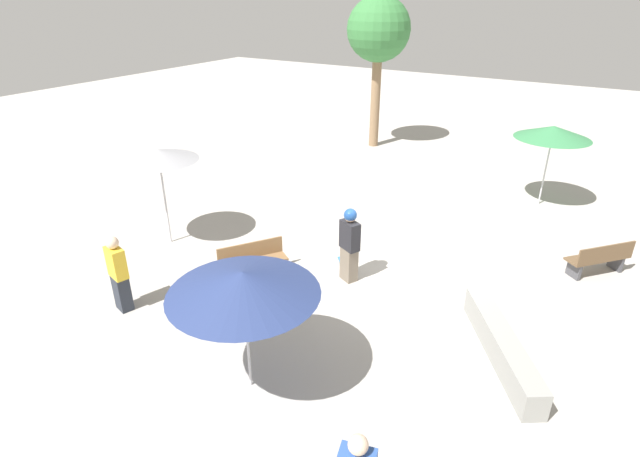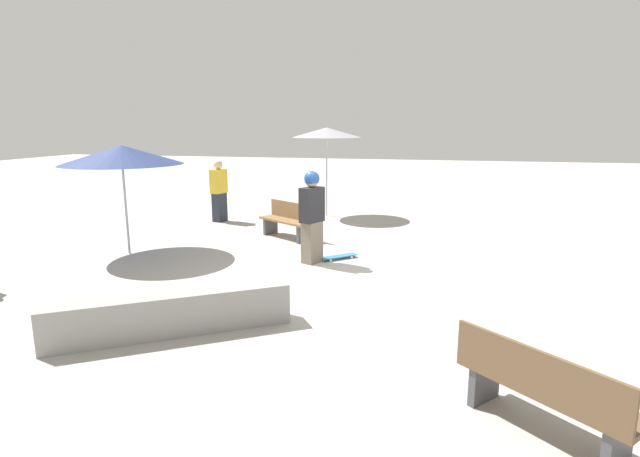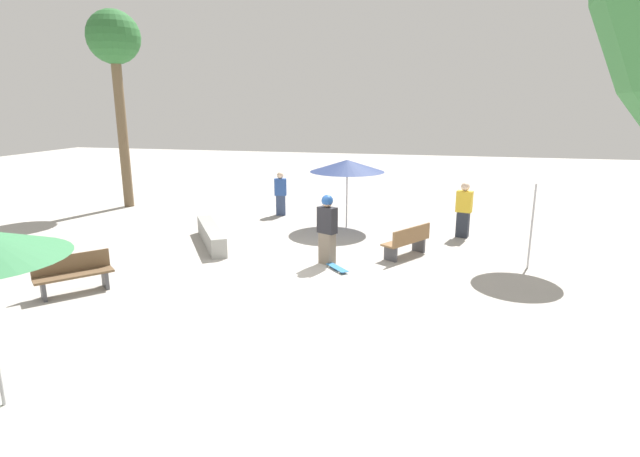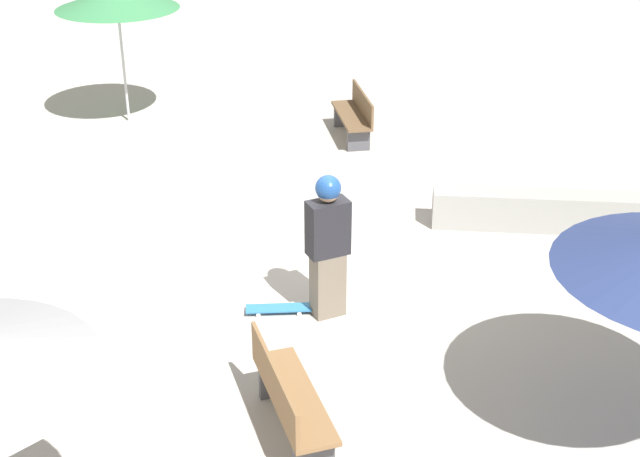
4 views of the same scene
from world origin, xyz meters
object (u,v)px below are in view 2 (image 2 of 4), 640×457
Objects in this scene: skater_main at (312,214)px; concrete_ledge at (171,314)px; shade_umbrella_navy at (122,155)px; bystander_watching at (219,191)px; bench_far at (542,390)px; shade_umbrella_grey at (327,133)px; skateboard at (339,256)px; bench_near at (288,220)px.

skater_main reaches higher than concrete_ledge.
bystander_watching is at bearing -95.91° from shade_umbrella_navy.
bench_far is at bearing -125.73° from bystander_watching.
skater_main is 0.74× the size of shade_umbrella_navy.
concrete_ledge is at bearing 130.20° from shade_umbrella_navy.
bench_far is at bearing 112.38° from shade_umbrella_grey.
skateboard is 0.46× the size of bench_near.
skateboard is 5.42m from shade_umbrella_grey.
shade_umbrella_grey is at bearing -45.82° from bystander_watching.
bench_near is 0.61× the size of shade_umbrella_grey.
bench_far is 8.84m from shade_umbrella_navy.
concrete_ledge is (1.44, 4.10, 0.22)m from skateboard.
skater_main is at bearing -119.48° from bystander_watching.
concrete_ledge is 4.95m from shade_umbrella_navy.
skateboard is 0.26× the size of concrete_ledge.
skater_main is at bearing 175.36° from skateboard.
skateboard is 4.35m from concrete_ledge.
shade_umbrella_grey reaches higher than bench_far.
concrete_ledge is at bearing -151.61° from skateboard.
concrete_ledge is at bearing -145.05° from bystander_watching.
bench_near reaches higher than skateboard.
skateboard is 0.30× the size of shade_umbrella_navy.
bench_far reaches higher than concrete_ledge.
bystander_watching is at bearing 28.83° from shade_umbrella_grey.
shade_umbrella_navy is at bearing 145.20° from skateboard.
skateboard is 6.06m from bench_far.
concrete_ledge is 9.05m from shade_umbrella_grey.
shade_umbrella_navy is at bearing 59.22° from shade_umbrella_grey.
bench_far reaches higher than skateboard.
concrete_ledge is 1.80× the size of bench_near.
bystander_watching reaches higher than bench_near.
shade_umbrella_grey reaches higher than shade_umbrella_navy.
bench_near is at bearing -88.88° from concrete_ledge.
skater_main is 5.02m from bystander_watching.
bench_near is 3.97m from shade_umbrella_navy.
bystander_watching is at bearing 1.26° from bench_near.
skateboard is 4.90m from shade_umbrella_navy.
bystander_watching is (4.03, -3.18, 0.80)m from skateboard.
concrete_ledge reaches higher than skateboard.
bystander_watching is at bearing 99.57° from skateboard.
concrete_ledge is (0.97, 3.73, -0.71)m from skater_main.
shade_umbrella_grey is at bearing -91.02° from concrete_ledge.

